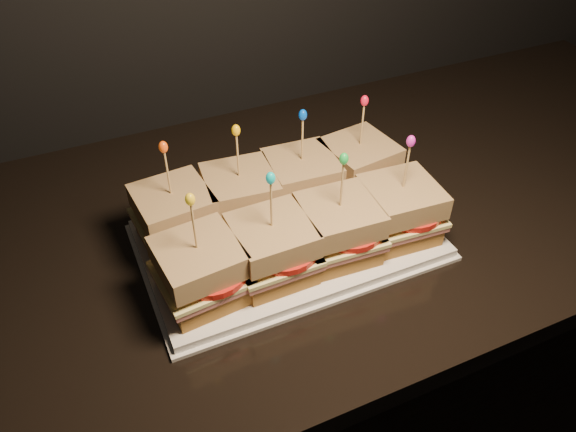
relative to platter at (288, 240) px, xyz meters
name	(u,v)px	position (x,y,z in m)	size (l,w,h in m)	color
granite_slab	(7,303)	(-0.40, 0.07, -0.03)	(2.70, 0.70, 0.04)	black
platter	(288,240)	(0.00, 0.00, 0.00)	(0.42, 0.26, 0.02)	white
platter_rim	(288,243)	(0.00, 0.00, -0.01)	(0.43, 0.27, 0.01)	white
sandwich_0_bread_bot	(178,231)	(-0.15, 0.06, 0.02)	(0.10, 0.10, 0.03)	brown
sandwich_0_ham	(176,222)	(-0.15, 0.06, 0.04)	(0.11, 0.10, 0.01)	#C7595A
sandwich_0_cheese	(175,218)	(-0.15, 0.06, 0.05)	(0.11, 0.11, 0.01)	#FCF397
sandwich_0_tomato	(184,215)	(-0.14, 0.05, 0.05)	(0.10, 0.10, 0.01)	red
sandwich_0_bread_top	(173,203)	(-0.15, 0.06, 0.08)	(0.10, 0.10, 0.03)	brown
sandwich_0_pick	(168,175)	(-0.15, 0.06, 0.12)	(0.00, 0.00, 0.09)	tan
sandwich_0_frill	(163,147)	(-0.15, 0.06, 0.17)	(0.01, 0.01, 0.02)	#F54D0E
sandwich_1_bread_bot	(242,213)	(-0.05, 0.06, 0.02)	(0.10, 0.10, 0.03)	brown
sandwich_1_ham	(241,204)	(-0.05, 0.06, 0.04)	(0.11, 0.10, 0.01)	#C7595A
sandwich_1_cheese	(241,201)	(-0.05, 0.06, 0.05)	(0.11, 0.11, 0.01)	#FCF397
sandwich_1_tomato	(250,197)	(-0.04, 0.05, 0.05)	(0.10, 0.10, 0.01)	red
sandwich_1_bread_top	(240,185)	(-0.05, 0.06, 0.08)	(0.10, 0.10, 0.03)	brown
sandwich_1_pick	(238,158)	(-0.05, 0.06, 0.12)	(0.00, 0.00, 0.09)	tan
sandwich_1_frill	(236,130)	(-0.05, 0.06, 0.17)	(0.01, 0.01, 0.02)	#F3B208
sandwich_2_bread_bot	(301,197)	(0.05, 0.06, 0.02)	(0.10, 0.10, 0.03)	brown
sandwich_2_ham	(301,188)	(0.05, 0.06, 0.04)	(0.11, 0.10, 0.01)	#C7595A
sandwich_2_cheese	(302,184)	(0.05, 0.06, 0.05)	(0.11, 0.11, 0.01)	#FCF397
sandwich_2_tomato	(310,180)	(0.06, 0.05, 0.05)	(0.10, 0.10, 0.01)	red
sandwich_2_bread_top	(302,169)	(0.05, 0.06, 0.08)	(0.10, 0.10, 0.03)	brown
sandwich_2_pick	(302,142)	(0.05, 0.06, 0.12)	(0.00, 0.00, 0.09)	tan
sandwich_2_frill	(303,115)	(0.05, 0.06, 0.17)	(0.01, 0.01, 0.02)	blue
sandwich_3_bread_bot	(357,181)	(0.15, 0.06, 0.02)	(0.10, 0.10, 0.03)	brown
sandwich_3_ham	(358,172)	(0.15, 0.06, 0.04)	(0.11, 0.10, 0.01)	#C7595A
sandwich_3_cheese	(358,169)	(0.15, 0.06, 0.05)	(0.11, 0.11, 0.01)	#FCF397
sandwich_3_tomato	(367,165)	(0.16, 0.05, 0.05)	(0.10, 0.10, 0.01)	red
sandwich_3_bread_top	(359,153)	(0.15, 0.06, 0.08)	(0.10, 0.10, 0.03)	brown
sandwich_3_pick	(362,127)	(0.15, 0.06, 0.12)	(0.00, 0.00, 0.09)	tan
sandwich_3_frill	(365,101)	(0.15, 0.06, 0.17)	(0.01, 0.01, 0.02)	red
sandwich_4_bread_bot	(203,287)	(-0.15, -0.06, 0.02)	(0.10, 0.10, 0.03)	brown
sandwich_4_ham	(201,277)	(-0.15, -0.06, 0.04)	(0.11, 0.10, 0.01)	#C7595A
sandwich_4_cheese	(201,274)	(-0.15, -0.06, 0.05)	(0.11, 0.11, 0.01)	#FCF397
sandwich_4_tomato	(211,270)	(-0.14, -0.07, 0.05)	(0.10, 0.10, 0.01)	red
sandwich_4_bread_top	(198,257)	(-0.15, -0.06, 0.08)	(0.10, 0.10, 0.03)	brown
sandwich_4_pick	(194,229)	(-0.15, -0.06, 0.12)	(0.00, 0.00, 0.09)	tan
sandwich_4_frill	(190,199)	(-0.15, -0.06, 0.17)	(0.01, 0.01, 0.02)	yellow
sandwich_5_bread_bot	(273,264)	(-0.05, -0.06, 0.02)	(0.10, 0.10, 0.03)	brown
sandwich_5_ham	(272,255)	(-0.05, -0.06, 0.04)	(0.11, 0.10, 0.01)	#C7595A
sandwich_5_cheese	(272,251)	(-0.05, -0.06, 0.05)	(0.11, 0.11, 0.01)	#FCF397
sandwich_5_tomato	(282,248)	(-0.04, -0.07, 0.05)	(0.10, 0.10, 0.01)	red
sandwich_5_bread_top	(272,235)	(-0.05, -0.06, 0.08)	(0.10, 0.10, 0.03)	brown
sandwich_5_pick	(271,207)	(-0.05, -0.06, 0.12)	(0.00, 0.00, 0.09)	tan
sandwich_5_frill	(271,178)	(-0.05, -0.06, 0.17)	(0.01, 0.01, 0.02)	#08B2B7
sandwich_6_bread_bot	(337,244)	(0.05, -0.06, 0.02)	(0.10, 0.10, 0.03)	brown
sandwich_6_ham	(338,235)	(0.05, -0.06, 0.04)	(0.11, 0.10, 0.01)	#C7595A
sandwich_6_cheese	(338,231)	(0.05, -0.06, 0.05)	(0.11, 0.11, 0.01)	#FCF397
sandwich_6_tomato	(348,227)	(0.06, -0.07, 0.05)	(0.10, 0.10, 0.01)	red
sandwich_6_bread_top	(340,215)	(0.05, -0.06, 0.08)	(0.10, 0.10, 0.03)	brown
sandwich_6_pick	(342,187)	(0.05, -0.06, 0.12)	(0.00, 0.00, 0.09)	tan
sandwich_6_frill	(344,159)	(0.05, -0.06, 0.17)	(0.01, 0.01, 0.02)	green
sandwich_7_bread_bot	(397,225)	(0.15, -0.06, 0.02)	(0.10, 0.10, 0.03)	brown
sandwich_7_ham	(399,216)	(0.15, -0.06, 0.04)	(0.11, 0.10, 0.01)	#C7595A
sandwich_7_cheese	(399,212)	(0.15, -0.06, 0.05)	(0.11, 0.11, 0.01)	#FCF397
sandwich_7_tomato	(409,208)	(0.16, -0.07, 0.05)	(0.10, 0.10, 0.01)	red
sandwich_7_bread_top	(402,196)	(0.15, -0.06, 0.08)	(0.10, 0.10, 0.03)	brown
sandwich_7_pick	(406,169)	(0.15, -0.06, 0.12)	(0.00, 0.00, 0.09)	tan
sandwich_7_frill	(411,141)	(0.15, -0.06, 0.17)	(0.01, 0.01, 0.02)	#D61FAF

